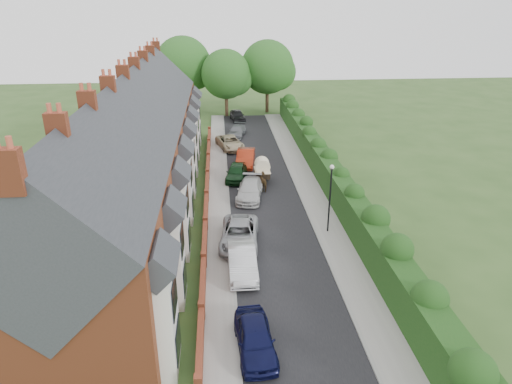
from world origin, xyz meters
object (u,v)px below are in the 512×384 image
Objects in this scene: car_green at (236,172)px; car_red at (246,158)px; car_black at (237,115)px; horse_cart at (262,168)px; car_white at (250,190)px; lamppost at (330,190)px; car_beige at (230,143)px; car_silver_a at (242,261)px; horse at (264,182)px; car_navy at (255,338)px; car_grey at (237,131)px; car_silver_b at (239,234)px.

car_green is 0.88× the size of car_red.
car_black is 23.01m from horse_cart.
car_white is 4.46m from car_green.
car_white is at bearing 128.00° from lamppost.
car_green is (-0.93, 4.36, 0.01)m from car_white.
car_beige is at bearing 101.96° from car_green.
car_silver_a is 0.97× the size of car_white.
horse_cart is at bearing -90.31° from car_beige.
horse is at bearing 77.56° from car_silver_a.
car_red is 2.79× the size of horse.
car_beige is at bearing 104.38° from horse_cart.
car_navy reaches higher than car_grey.
car_white is 1.15× the size of car_black.
car_silver_b is 9.89m from horse.
car_grey is at bearing 87.13° from car_silver_a.
horse is at bearing 61.00° from car_white.
horse is (2.33, -2.63, 0.01)m from car_green.
car_navy is 37.03m from car_grey.
car_beige is 10.65m from horse_cart.
car_navy is (-6.16, -11.50, -2.56)m from lamppost.
lamppost is 8.30m from car_silver_a.
car_black reaches higher than car_grey.
car_red is at bearing -98.04° from car_black.
car_grey is at bearing -100.22° from horse.
horse is 0.55× the size of horse_cart.
car_red reaches higher than car_black.
horse_cart is (2.64, -10.30, 0.61)m from car_beige.
car_silver_b is (0.00, 3.45, -0.03)m from car_silver_a.
car_green is 9.56m from car_beige.
car_red is 4.78m from horse_cart.
car_red is at bearing -90.93° from car_beige.
car_red reaches higher than car_silver_b.
car_green is at bearing 119.06° from lamppost.
car_white is 26.58m from car_black.
car_silver_b is at bearing -89.14° from car_white.
lamppost reaches higher than car_beige.
lamppost is at bearing -89.47° from car_black.
car_grey is (0.78, 37.02, -0.11)m from car_navy.
car_grey is 2.52× the size of horse.
car_silver_b is at bearing -104.70° from car_beige.
car_silver_b is at bearing -81.37° from car_green.
horse is at bearing -71.55° from car_grey.
car_black is 2.46× the size of horse.
car_grey is at bearing 97.30° from car_green.
lamppost reaches higher than car_silver_a.
horse_cart is at bearing -94.95° from car_black.
horse_cart is at bearing -105.61° from horse.
car_white is 13.97m from car_beige.
car_red is at bearing 108.67° from lamppost.
car_silver_a is 19.49m from car_red.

